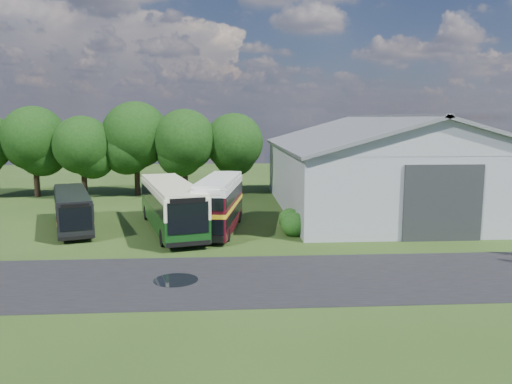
{
  "coord_description": "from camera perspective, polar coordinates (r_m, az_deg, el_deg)",
  "views": [
    {
      "loc": [
        0.92,
        -26.87,
        7.95
      ],
      "look_at": [
        3.18,
        8.0,
        2.73
      ],
      "focal_mm": 35.0,
      "sensor_mm": 36.0,
      "label": 1
    }
  ],
  "objects": [
    {
      "name": "tree_mid",
      "position": [
        52.47,
        -13.58,
        6.33
      ],
      "size": [
        6.8,
        6.8,
        9.6
      ],
      "color": "black",
      "rests_on": "ground"
    },
    {
      "name": "tree_left_b",
      "position": [
        52.33,
        -19.21,
        5.06
      ],
      "size": [
        5.78,
        5.78,
        8.16
      ],
      "color": "black",
      "rests_on": "ground"
    },
    {
      "name": "ground",
      "position": [
        28.04,
        -5.49,
        -8.02
      ],
      "size": [
        120.0,
        120.0,
        0.0
      ],
      "primitive_type": "plane",
      "color": "#203611",
      "rests_on": "ground"
    },
    {
      "name": "bus_maroon_double",
      "position": [
        35.12,
        -4.2,
        -1.44
      ],
      "size": [
        3.57,
        9.11,
        3.81
      ],
      "rotation": [
        0.0,
        0.0,
        -0.15
      ],
      "color": "black",
      "rests_on": "ground"
    },
    {
      "name": "bus_green_single",
      "position": [
        35.8,
        -9.67,
        -1.49
      ],
      "size": [
        6.01,
        12.7,
        3.41
      ],
      "rotation": [
        0.0,
        0.0,
        0.27
      ],
      "color": "black",
      "rests_on": "ground"
    },
    {
      "name": "shrub_front",
      "position": [
        34.14,
        4.29,
        -5.0
      ],
      "size": [
        1.7,
        1.7,
        1.7
      ],
      "primitive_type": "sphere",
      "color": "#194714",
      "rests_on": "ground"
    },
    {
      "name": "storage_shed",
      "position": [
        45.27,
        14.45,
        3.43
      ],
      "size": [
        18.8,
        24.8,
        8.15
      ],
      "color": "gray",
      "rests_on": "ground"
    },
    {
      "name": "asphalt_road",
      "position": [
        25.25,
        1.22,
        -9.86
      ],
      "size": [
        60.0,
        8.0,
        0.02
      ],
      "primitive_type": "cube",
      "color": "black",
      "rests_on": "ground"
    },
    {
      "name": "tree_left_a",
      "position": [
        54.79,
        -24.03,
        5.59
      ],
      "size": [
        6.46,
        6.46,
        9.12
      ],
      "color": "black",
      "rests_on": "ground"
    },
    {
      "name": "tree_right_a",
      "position": [
        50.87,
        -8.17,
        5.86
      ],
      "size": [
        6.26,
        6.26,
        8.83
      ],
      "color": "black",
      "rests_on": "ground"
    },
    {
      "name": "shrub_mid",
      "position": [
        36.07,
        3.85,
        -4.26
      ],
      "size": [
        1.6,
        1.6,
        1.6
      ],
      "primitive_type": "sphere",
      "color": "#194714",
      "rests_on": "ground"
    },
    {
      "name": "tree_right_b",
      "position": [
        51.54,
        -2.52,
        5.69
      ],
      "size": [
        5.98,
        5.98,
        8.45
      ],
      "color": "black",
      "rests_on": "ground"
    },
    {
      "name": "puddle",
      "position": [
        25.28,
        -9.15,
        -9.95
      ],
      "size": [
        2.2,
        2.2,
        0.01
      ],
      "primitive_type": "cylinder",
      "color": "black",
      "rests_on": "ground"
    },
    {
      "name": "bus_dark_single",
      "position": [
        38.28,
        -20.27,
        -1.83
      ],
      "size": [
        5.35,
        10.02,
        2.71
      ],
      "rotation": [
        0.0,
        0.0,
        0.33
      ],
      "color": "black",
      "rests_on": "ground"
    }
  ]
}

